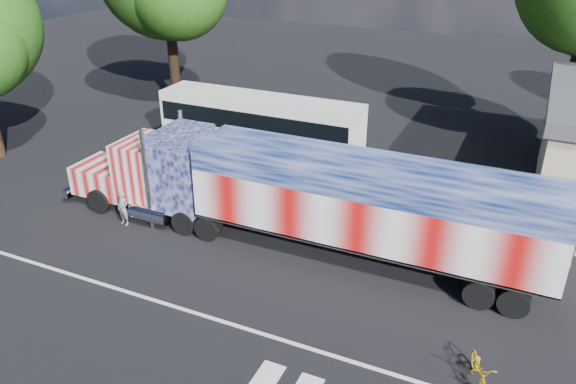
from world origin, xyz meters
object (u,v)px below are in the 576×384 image
at_px(woman, 123,208).
at_px(bicycle, 479,371).
at_px(semi_truck, 304,195).
at_px(coach_bus, 260,126).

distance_m(woman, bicycle, 15.24).
xyz_separation_m(semi_truck, woman, (-7.60, -1.50, -1.49)).
relative_size(semi_truck, bicycle, 11.67).
bearing_deg(woman, semi_truck, 18.43).
xyz_separation_m(coach_bus, bicycle, (13.15, -12.48, -1.22)).
relative_size(coach_bus, bicycle, 6.35).
xyz_separation_m(semi_truck, bicycle, (7.29, -4.68, -1.79)).
bearing_deg(coach_bus, woman, -100.63).
bearing_deg(coach_bus, bicycle, -43.50).
xyz_separation_m(coach_bus, woman, (-1.75, -9.30, -0.93)).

